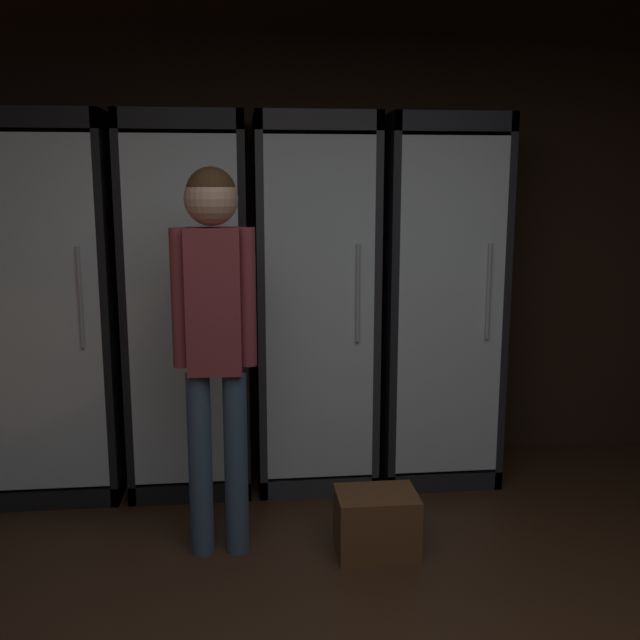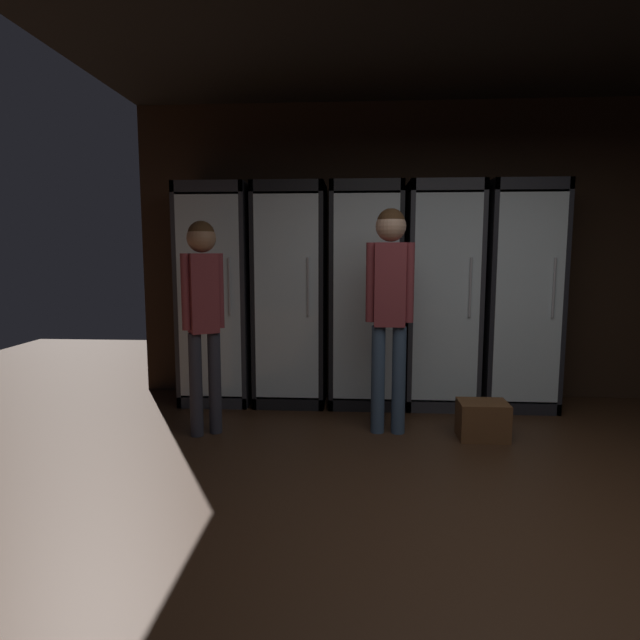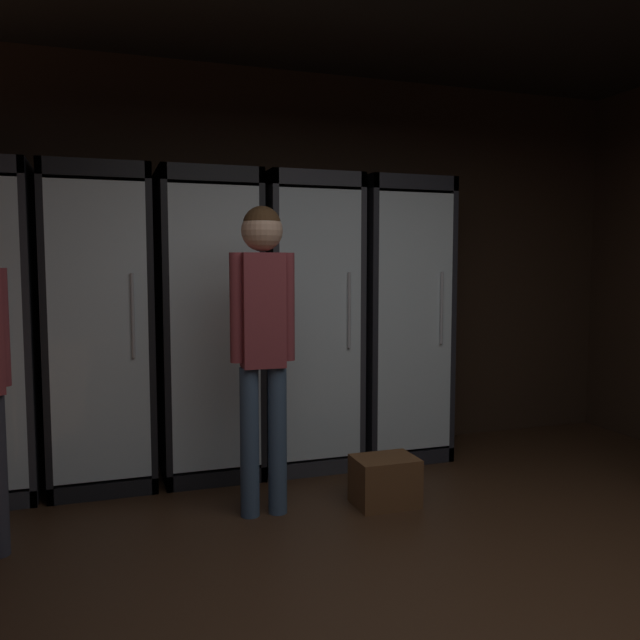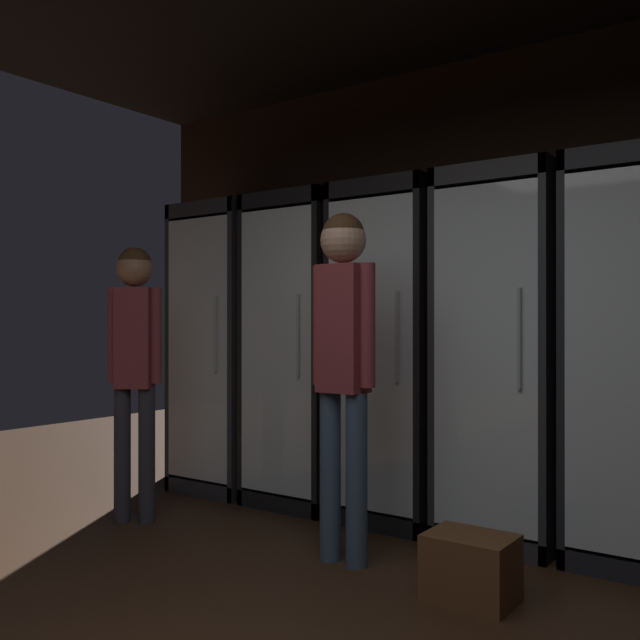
% 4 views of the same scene
% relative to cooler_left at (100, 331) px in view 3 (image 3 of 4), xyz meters
% --- Properties ---
extents(wall_back, '(6.00, 0.06, 2.80)m').
position_rel_cooler_left_xyz_m(wall_back, '(1.48, 0.32, 0.42)').
color(wall_back, black).
rests_on(wall_back, ground).
extents(cooler_left, '(0.64, 0.64, 2.01)m').
position_rel_cooler_left_xyz_m(cooler_left, '(0.00, 0.00, 0.00)').
color(cooler_left, black).
rests_on(cooler_left, ground).
extents(cooler_center, '(0.64, 0.64, 2.01)m').
position_rel_cooler_left_xyz_m(cooler_center, '(0.69, 0.00, 0.00)').
color(cooler_center, black).
rests_on(cooler_center, ground).
extents(cooler_right, '(0.64, 0.64, 2.01)m').
position_rel_cooler_left_xyz_m(cooler_right, '(1.37, 0.00, -0.00)').
color(cooler_right, '#2B2B30').
rests_on(cooler_right, ground).
extents(cooler_far_right, '(0.64, 0.64, 2.01)m').
position_rel_cooler_left_xyz_m(cooler_far_right, '(2.06, 0.00, -0.00)').
color(cooler_far_right, black).
rests_on(cooler_far_right, ground).
extents(shopper_far, '(0.36, 0.23, 1.72)m').
position_rel_cooler_left_xyz_m(shopper_far, '(0.86, -0.87, 0.11)').
color(shopper_far, '#384C66').
rests_on(shopper_far, ground).
extents(wine_crate_floor, '(0.36, 0.27, 0.28)m').
position_rel_cooler_left_xyz_m(wine_crate_floor, '(1.56, -0.95, -0.84)').
color(wine_crate_floor, brown).
rests_on(wine_crate_floor, ground).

